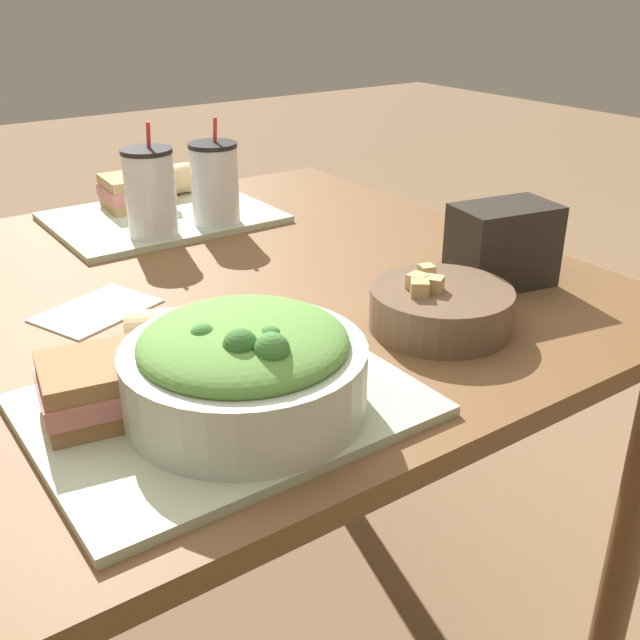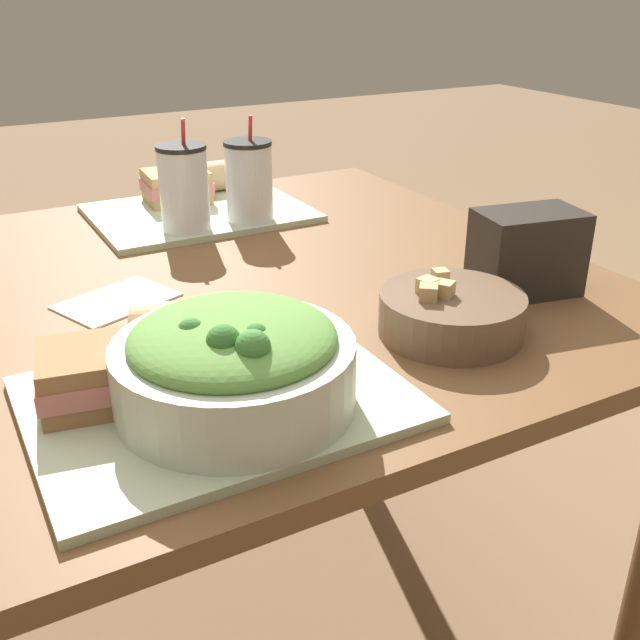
% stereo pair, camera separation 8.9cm
% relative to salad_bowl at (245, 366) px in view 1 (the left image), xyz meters
% --- Properties ---
extents(dining_table, '(1.33, 1.09, 0.77)m').
position_rel_salad_bowl_xyz_m(dining_table, '(0.04, 0.37, -0.16)').
color(dining_table, brown).
rests_on(dining_table, ground_plane).
extents(tray_near, '(0.41, 0.32, 0.01)m').
position_rel_salad_bowl_xyz_m(tray_near, '(-0.01, 0.03, -0.06)').
color(tray_near, '#B2BC99').
rests_on(tray_near, dining_table).
extents(tray_far, '(0.41, 0.32, 0.01)m').
position_rel_salad_bowl_xyz_m(tray_far, '(0.23, 0.72, -0.06)').
color(tray_far, '#B2BC99').
rests_on(tray_far, dining_table).
extents(salad_bowl, '(0.26, 0.26, 0.12)m').
position_rel_salad_bowl_xyz_m(salad_bowl, '(0.00, 0.00, 0.00)').
color(salad_bowl, beige).
rests_on(salad_bowl, tray_near).
extents(soup_bowl, '(0.19, 0.19, 0.08)m').
position_rel_salad_bowl_xyz_m(soup_bowl, '(0.33, 0.05, -0.03)').
color(soup_bowl, brown).
rests_on(soup_bowl, dining_table).
extents(sandwich_near, '(0.16, 0.13, 0.06)m').
position_rel_salad_bowl_xyz_m(sandwich_near, '(-0.12, 0.08, -0.02)').
color(sandwich_near, olive).
rests_on(sandwich_near, tray_near).
extents(baguette_near, '(0.16, 0.12, 0.06)m').
position_rel_salad_bowl_xyz_m(baguette_near, '(0.01, 0.15, -0.02)').
color(baguette_near, '#DBBC84').
rests_on(baguette_near, tray_near).
extents(sandwich_far, '(0.14, 0.12, 0.06)m').
position_rel_salad_bowl_xyz_m(sandwich_far, '(0.21, 0.80, -0.02)').
color(sandwich_far, tan).
rests_on(sandwich_far, tray_far).
extents(baguette_far, '(0.11, 0.07, 0.06)m').
position_rel_salad_bowl_xyz_m(baguette_far, '(0.29, 0.84, -0.02)').
color(baguette_far, '#DBBC84').
rests_on(baguette_far, tray_far).
extents(drink_cup_dark, '(0.09, 0.09, 0.20)m').
position_rel_salad_bowl_xyz_m(drink_cup_dark, '(0.16, 0.61, 0.02)').
color(drink_cup_dark, silver).
rests_on(drink_cup_dark, tray_far).
extents(drink_cup_red, '(0.09, 0.09, 0.20)m').
position_rel_salad_bowl_xyz_m(drink_cup_red, '(0.29, 0.61, 0.02)').
color(drink_cup_red, silver).
rests_on(drink_cup_red, tray_far).
extents(chip_bag, '(0.17, 0.12, 0.13)m').
position_rel_salad_bowl_xyz_m(chip_bag, '(0.52, 0.11, -0.00)').
color(chip_bag, '#28231E').
rests_on(chip_bag, dining_table).
extents(napkin_folded, '(0.19, 0.16, 0.00)m').
position_rel_salad_bowl_xyz_m(napkin_folded, '(-0.03, 0.37, -0.06)').
color(napkin_folded, white).
rests_on(napkin_folded, dining_table).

